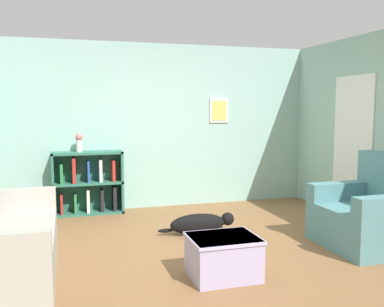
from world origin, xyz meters
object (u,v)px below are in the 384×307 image
at_px(recliner_chair, 370,215).
at_px(dog, 200,223).
at_px(couch, 2,245).
at_px(coffee_table, 223,256).
at_px(vase, 79,141).
at_px(bookshelf, 89,184).

bearing_deg(recliner_chair, dog, 148.75).
distance_m(couch, recliner_chair, 3.94).
height_order(coffee_table, vase, vase).
bearing_deg(recliner_chair, coffee_table, -169.34).
height_order(bookshelf, recliner_chair, recliner_chair).
relative_size(coffee_table, vase, 2.33).
bearing_deg(dog, couch, -160.18).
height_order(bookshelf, coffee_table, bookshelf).
xyz_separation_m(couch, vase, (0.80, 2.26, 0.79)).
relative_size(couch, dog, 1.94).
relative_size(couch, vase, 7.02).
distance_m(dog, vase, 2.25).
distance_m(bookshelf, dog, 1.99).
bearing_deg(dog, recliner_chair, -31.25).
bearing_deg(coffee_table, vase, 112.70).
bearing_deg(couch, dog, 19.82).
height_order(recliner_chair, coffee_table, recliner_chair).
xyz_separation_m(couch, coffee_table, (2.00, -0.60, -0.10)).
bearing_deg(bookshelf, coffee_table, -69.58).
xyz_separation_m(recliner_chair, dog, (-1.71, 1.04, -0.24)).
bearing_deg(bookshelf, recliner_chair, -39.90).
xyz_separation_m(bookshelf, dog, (1.30, -1.48, -0.32)).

